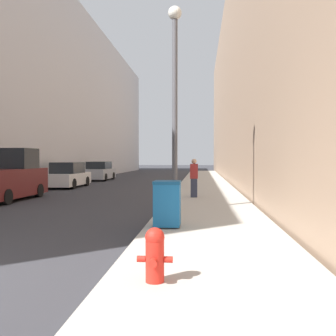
{
  "coord_description": "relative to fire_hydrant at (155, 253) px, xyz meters",
  "views": [
    {
      "loc": [
        5.54,
        -4.49,
        1.86
      ],
      "look_at": [
        3.62,
        17.43,
        1.3
      ],
      "focal_mm": 40.0,
      "sensor_mm": 36.0,
      "label": 1
    }
  ],
  "objects": [
    {
      "name": "pickup_truck",
      "position": [
        -8.0,
        10.78,
        0.43
      ],
      "size": [
        2.03,
        4.84,
        2.33
      ],
      "color": "#561919",
      "rests_on": "ground"
    },
    {
      "name": "parked_sedan_near",
      "position": [
        -7.88,
        18.18,
        0.2
      ],
      "size": [
        1.86,
        4.41,
        1.61
      ],
      "color": "silver",
      "rests_on": "ground"
    },
    {
      "name": "parked_sedan_far",
      "position": [
        -8.01,
        26.09,
        0.2
      ],
      "size": [
        1.95,
        4.53,
        1.59
      ],
      "color": "#A3A8B2",
      "rests_on": "ground"
    },
    {
      "name": "building_left_glass",
      "position": [
        -15.47,
        25.33,
        6.93
      ],
      "size": [
        12.0,
        60.0,
        14.94
      ],
      "color": "#BCBCC1",
      "rests_on": "ground"
    },
    {
      "name": "trash_bin",
      "position": [
        -0.2,
        4.24,
        0.19
      ],
      "size": [
        0.67,
        0.72,
        1.16
      ],
      "color": "#19609E",
      "rests_on": "sidewalk_right"
    },
    {
      "name": "sidewalk_right",
      "position": [
        0.92,
        17.33,
        -0.47
      ],
      "size": [
        3.4,
        60.0,
        0.13
      ],
      "color": "#ADA89E",
      "rests_on": "ground"
    },
    {
      "name": "fire_hydrant",
      "position": [
        0.0,
        0.0,
        0.0
      ],
      "size": [
        0.5,
        0.39,
        0.76
      ],
      "color": "red",
      "rests_on": "sidewalk_right"
    },
    {
      "name": "building_right_stone",
      "position": [
        8.71,
        25.33,
        7.31
      ],
      "size": [
        12.0,
        60.0,
        15.68
      ],
      "color": "#9E7F66",
      "rests_on": "ground"
    },
    {
      "name": "pedestrian_on_sidewalk",
      "position": [
        0.34,
        11.5,
        0.46
      ],
      "size": [
        0.35,
        0.23,
        1.71
      ],
      "color": "#2D3347",
      "rests_on": "sidewalk_right"
    },
    {
      "name": "lamppost",
      "position": [
        -0.23,
        7.29,
        3.45
      ],
      "size": [
        0.45,
        0.45,
        6.76
      ],
      "color": "#4C4C51",
      "rests_on": "sidewalk_right"
    }
  ]
}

